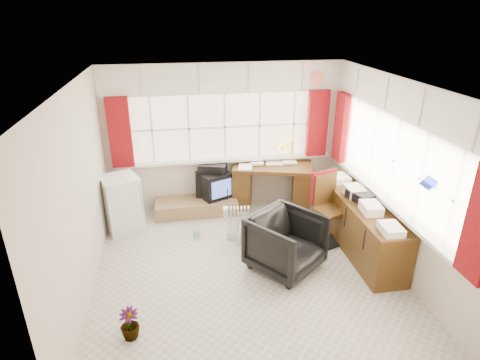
# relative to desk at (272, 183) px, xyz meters

# --- Properties ---
(ground) EXTENTS (4.00, 4.00, 0.00)m
(ground) POSITION_rel_desk_xyz_m (-0.80, -1.80, -0.43)
(ground) COLOR beige
(ground) RESTS_ON ground
(room_walls) EXTENTS (4.00, 4.00, 4.00)m
(room_walls) POSITION_rel_desk_xyz_m (-0.80, -1.80, 1.07)
(room_walls) COLOR beige
(room_walls) RESTS_ON ground
(window_back) EXTENTS (3.70, 0.12, 3.60)m
(window_back) POSITION_rel_desk_xyz_m (-0.80, 0.14, 0.51)
(window_back) COLOR #FFE6C9
(window_back) RESTS_ON room_walls
(window_right) EXTENTS (0.12, 3.70, 3.60)m
(window_right) POSITION_rel_desk_xyz_m (1.14, -1.80, 0.51)
(window_right) COLOR #FFE6C9
(window_right) RESTS_ON room_walls
(curtains) EXTENTS (3.83, 3.83, 1.15)m
(curtains) POSITION_rel_desk_xyz_m (0.12, -0.87, 1.02)
(curtains) COLOR maroon
(curtains) RESTS_ON room_walls
(overhead_cabinets) EXTENTS (3.98, 3.98, 0.48)m
(overhead_cabinets) POSITION_rel_desk_xyz_m (0.18, -0.82, 1.82)
(overhead_cabinets) COLOR white
(overhead_cabinets) RESTS_ON room_walls
(desk) EXTENTS (1.48, 1.00, 0.82)m
(desk) POSITION_rel_desk_xyz_m (0.00, 0.00, 0.00)
(desk) COLOR #543413
(desk) RESTS_ON ground
(desk_lamp) EXTENTS (0.14, 0.12, 0.41)m
(desk_lamp) POSITION_rel_desk_xyz_m (0.38, 0.15, 0.63)
(desk_lamp) COLOR #FFFA0A
(desk_lamp) RESTS_ON desk
(task_chair) EXTENTS (0.57, 0.59, 1.08)m
(task_chair) POSITION_rel_desk_xyz_m (0.54, -1.20, 0.14)
(task_chair) COLOR black
(task_chair) RESTS_ON ground
(office_chair) EXTENTS (1.20, 1.20, 0.79)m
(office_chair) POSITION_rel_desk_xyz_m (-0.27, -1.87, -0.04)
(office_chair) COLOR black
(office_chair) RESTS_ON ground
(radiator) EXTENTS (0.37, 0.19, 0.53)m
(radiator) POSITION_rel_desk_xyz_m (-0.78, -1.01, -0.22)
(radiator) COLOR white
(radiator) RESTS_ON ground
(credenza) EXTENTS (0.50, 2.00, 0.85)m
(credenza) POSITION_rel_desk_xyz_m (0.92, -1.60, -0.04)
(credenza) COLOR #543413
(credenza) RESTS_ON ground
(file_tray) EXTENTS (0.41, 0.46, 0.13)m
(file_tray) POSITION_rel_desk_xyz_m (0.95, -1.49, 0.38)
(file_tray) COLOR black
(file_tray) RESTS_ON credenza
(tv_bench) EXTENTS (1.40, 0.50, 0.25)m
(tv_bench) POSITION_rel_desk_xyz_m (-1.35, -0.08, -0.31)
(tv_bench) COLOR #95714A
(tv_bench) RESTS_ON ground
(crt_tv) EXTENTS (0.63, 0.61, 0.45)m
(crt_tv) POSITION_rel_desk_xyz_m (-1.02, 0.03, 0.04)
(crt_tv) COLOR black
(crt_tv) RESTS_ON tv_bench
(hifi_stack) EXTENTS (0.63, 0.48, 0.59)m
(hifi_stack) POSITION_rel_desk_xyz_m (-1.04, 0.09, 0.09)
(hifi_stack) COLOR black
(hifi_stack) RESTS_ON tv_bench
(mini_fridge) EXTENTS (0.69, 0.69, 0.90)m
(mini_fridge) POSITION_rel_desk_xyz_m (-2.54, -0.41, 0.02)
(mini_fridge) COLOR white
(mini_fridge) RESTS_ON ground
(spray_bottle_a) EXTENTS (0.13, 0.13, 0.30)m
(spray_bottle_a) POSITION_rel_desk_xyz_m (-0.76, -1.20, -0.28)
(spray_bottle_a) COLOR silver
(spray_bottle_a) RESTS_ON ground
(spray_bottle_b) EXTENTS (0.11, 0.11, 0.18)m
(spray_bottle_b) POSITION_rel_desk_xyz_m (-1.41, -0.87, -0.34)
(spray_bottle_b) COLOR #89CCC5
(spray_bottle_b) RESTS_ON ground
(flower_vase) EXTENTS (0.22, 0.22, 0.37)m
(flower_vase) POSITION_rel_desk_xyz_m (-2.26, -2.83, -0.25)
(flower_vase) COLOR black
(flower_vase) RESTS_ON ground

